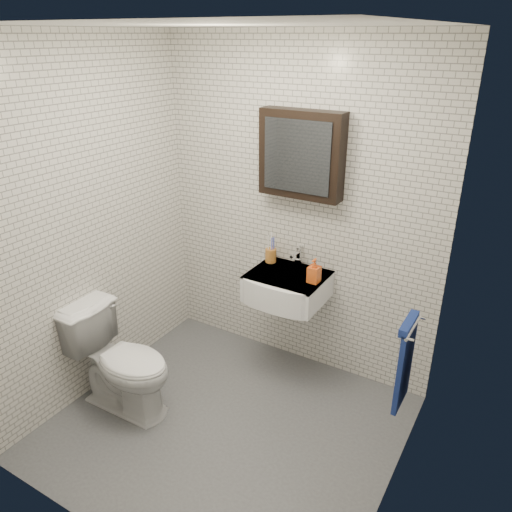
# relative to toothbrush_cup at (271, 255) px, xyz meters

# --- Properties ---
(ground) EXTENTS (2.20, 2.00, 0.01)m
(ground) POSITION_rel_toothbrush_cup_xyz_m (0.16, -0.90, -0.90)
(ground) COLOR #4C4E53
(ground) RESTS_ON ground
(room_shell) EXTENTS (2.22, 2.02, 2.51)m
(room_shell) POSITION_rel_toothbrush_cup_xyz_m (0.16, -0.90, 0.56)
(room_shell) COLOR silver
(room_shell) RESTS_ON ground
(washbasin) EXTENTS (0.55, 0.50, 0.20)m
(washbasin) POSITION_rel_toothbrush_cup_xyz_m (0.21, -0.17, -0.15)
(washbasin) COLOR white
(washbasin) RESTS_ON room_shell
(faucet) EXTENTS (0.06, 0.20, 0.15)m
(faucet) POSITION_rel_toothbrush_cup_xyz_m (0.21, 0.03, 0.01)
(faucet) COLOR silver
(faucet) RESTS_ON washbasin
(mirror_cabinet) EXTENTS (0.60, 0.15, 0.60)m
(mirror_cabinet) POSITION_rel_toothbrush_cup_xyz_m (0.21, 0.03, 0.79)
(mirror_cabinet) COLOR black
(mirror_cabinet) RESTS_ON room_shell
(towel_rail) EXTENTS (0.09, 0.30, 0.58)m
(towel_rail) POSITION_rel_toothbrush_cup_xyz_m (1.21, -0.55, -0.18)
(towel_rail) COLOR silver
(towel_rail) RESTS_ON room_shell
(toothbrush_cup) EXTENTS (0.11, 0.11, 0.23)m
(toothbrush_cup) POSITION_rel_toothbrush_cup_xyz_m (0.00, 0.00, 0.00)
(toothbrush_cup) COLOR #AB6C2A
(toothbrush_cup) RESTS_ON washbasin
(soap_bottle) EXTENTS (0.08, 0.09, 0.18)m
(soap_bottle) POSITION_rel_toothbrush_cup_xyz_m (0.43, -0.15, 0.03)
(soap_bottle) COLOR orange
(soap_bottle) RESTS_ON washbasin
(toilet) EXTENTS (0.75, 0.44, 0.76)m
(toilet) POSITION_rel_toothbrush_cup_xyz_m (-0.57, -1.08, -0.53)
(toilet) COLOR white
(toilet) RESTS_ON ground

